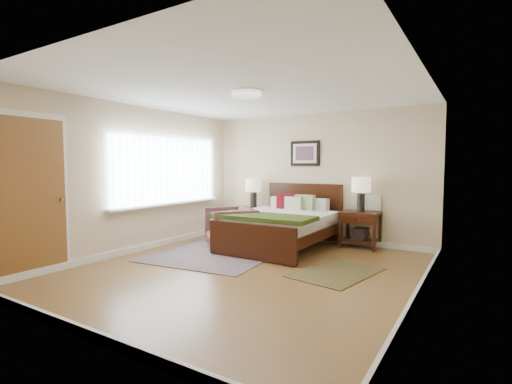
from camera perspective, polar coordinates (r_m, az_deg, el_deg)
floor at (r=5.37m, az=-1.40°, el=-11.87°), size 5.00×5.00×0.00m
back_wall at (r=7.39m, az=9.26°, el=2.26°), size 4.50×0.04×2.50m
front_wall at (r=3.37m, az=-25.38°, el=-0.10°), size 4.50×0.04×2.50m
left_wall at (r=6.67m, az=-17.82°, el=1.93°), size 0.04×5.00×2.50m
right_wall at (r=4.37m, az=24.12°, el=0.79°), size 0.04×5.00×2.50m
ceiling at (r=5.27m, az=-1.45°, el=15.29°), size 4.50×5.00×0.02m
window at (r=7.11m, az=-13.26°, el=3.15°), size 0.11×2.72×1.32m
door at (r=5.69m, az=-31.18°, el=-0.58°), size 0.06×1.00×2.18m
ceil_fixture at (r=5.26m, az=-1.45°, el=14.92°), size 0.44×0.44×0.08m
bed at (r=6.64m, az=3.96°, el=-4.31°), size 1.69×2.05×1.10m
wall_art at (r=7.45m, az=7.53°, el=5.90°), size 0.62×0.05×0.50m
nightstand_left at (r=7.84m, az=-0.47°, el=-3.36°), size 0.49×0.44×0.59m
nightstand_right at (r=6.93m, az=15.73°, el=-5.11°), size 0.66×0.49×0.65m
lamp_left at (r=7.80m, az=-0.39°, el=0.67°), size 0.33×0.33×0.61m
lamp_right at (r=6.86m, az=15.87°, el=0.63°), size 0.33×0.33×0.61m
armchair at (r=6.64m, az=-3.94°, el=-5.54°), size 1.12×1.13×0.74m
rug_persian at (r=6.58m, az=-4.79°, el=-8.86°), size 2.17×2.85×0.01m
rug_navy at (r=5.35m, az=12.30°, el=-11.97°), size 1.11×1.45×0.01m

